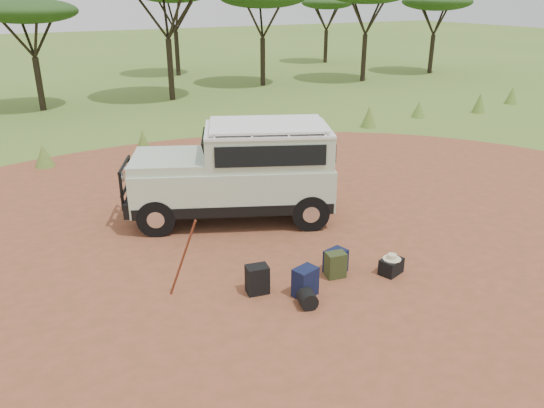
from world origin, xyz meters
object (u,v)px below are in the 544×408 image
walking_staff (183,259)px  hard_case (391,266)px  backpack_navy (305,282)px  backpack_olive (336,265)px  duffel_navy (336,261)px  backpack_black (257,280)px  safari_vehicle (239,174)px

walking_staff → hard_case: 3.97m
backpack_navy → backpack_olive: 0.91m
backpack_olive → duffel_navy: size_ratio=1.09×
backpack_black → walking_staff: bearing=169.4°
backpack_black → duffel_navy: 1.67m
backpack_navy → backpack_black: bearing=129.2°
safari_vehicle → backpack_navy: size_ratio=9.21×
backpack_olive → hard_case: size_ratio=1.14×
walking_staff → backpack_olive: bearing=-50.5°
safari_vehicle → duffel_navy: safari_vehicle is taller
backpack_black → backpack_navy: 0.86m
backpack_olive → safari_vehicle: bearing=105.1°
backpack_navy → hard_case: (1.87, -0.12, -0.12)m
duffel_navy → safari_vehicle: bearing=84.7°
backpack_navy → duffel_navy: size_ratio=1.18×
walking_staff → hard_case: walking_staff is taller
safari_vehicle → walking_staff: 3.68m
walking_staff → backpack_olive: walking_staff is taller
backpack_black → hard_case: bearing=-3.6°
backpack_black → hard_case: backpack_black is taller
walking_staff → backpack_navy: size_ratio=3.07×
backpack_black → duffel_navy: bearing=8.2°
backpack_black → hard_case: (2.57, -0.61, -0.11)m
duffel_navy → hard_case: bearing=-45.7°
backpack_black → backpack_olive: size_ratio=1.07×
walking_staff → backpack_black: size_ratio=3.12×
backpack_olive → duffel_navy: bearing=63.4°
backpack_navy → hard_case: size_ratio=1.24×
safari_vehicle → duffel_navy: 3.42m
backpack_olive → duffel_navy: 0.19m
duffel_navy → hard_case: (0.90, -0.56, -0.07)m
safari_vehicle → backpack_black: safari_vehicle is taller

